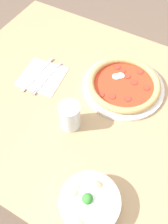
% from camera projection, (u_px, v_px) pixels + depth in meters
% --- Properties ---
extents(ground_plane, '(8.00, 8.00, 0.00)m').
position_uv_depth(ground_plane, '(101.00, 181.00, 1.52)').
color(ground_plane, brown).
extents(dining_table, '(1.34, 0.90, 0.73)m').
position_uv_depth(dining_table, '(110.00, 127.00, 0.99)').
color(dining_table, tan).
rests_on(dining_table, ground_plane).
extents(pizza, '(0.32, 0.32, 0.04)m').
position_uv_depth(pizza, '(124.00, 85.00, 0.97)').
color(pizza, white).
rests_on(pizza, dining_table).
extents(bowl, '(0.17, 0.17, 0.07)m').
position_uv_depth(bowl, '(90.00, 202.00, 0.70)').
color(bowl, white).
rests_on(bowl, dining_table).
extents(napkin, '(0.18, 0.18, 0.00)m').
position_uv_depth(napkin, '(42.00, 76.00, 1.01)').
color(napkin, white).
rests_on(napkin, dining_table).
extents(fork, '(0.02, 0.19, 0.00)m').
position_uv_depth(fork, '(47.00, 78.00, 1.00)').
color(fork, silver).
rests_on(fork, napkin).
extents(knife, '(0.02, 0.21, 0.01)m').
position_uv_depth(knife, '(39.00, 73.00, 1.02)').
color(knife, silver).
rests_on(knife, napkin).
extents(glass, '(0.07, 0.07, 0.10)m').
position_uv_depth(glass, '(70.00, 116.00, 0.84)').
color(glass, silver).
rests_on(glass, dining_table).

